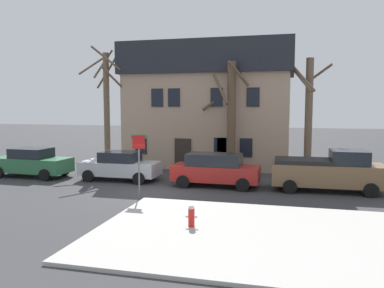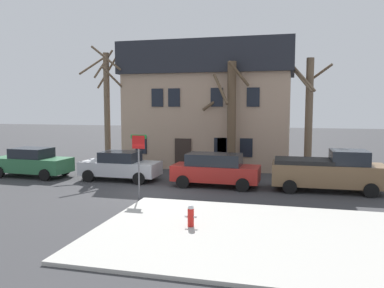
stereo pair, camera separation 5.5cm
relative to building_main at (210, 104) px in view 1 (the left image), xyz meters
The scene contains 13 objects.
ground_plane 11.14m from the building_main, 94.49° to the right, with size 120.00×120.00×0.00m, color #38383A.
sidewalk_slab 16.71m from the building_main, 72.86° to the right, with size 10.78×7.55×0.12m, color #B7B5AD.
building_main is the anchor object (origin of this frame).
tree_bare_near 7.35m from the building_main, 156.60° to the right, with size 3.22×3.19×8.22m.
tree_bare_mid 4.34m from the building_main, 60.89° to the right, with size 3.09×3.21×6.98m.
tree_bare_far 7.23m from the building_main, 19.85° to the right, with size 2.61×2.62×7.21m.
car_green_sedan 12.63m from the building_main, 140.16° to the right, with size 4.75×2.24×1.74m.
car_silver_sedan 9.08m from the building_main, 116.17° to the right, with size 4.53×2.12×1.66m.
car_red_wagon 8.82m from the building_main, 76.31° to the right, with size 4.61×2.05×1.75m.
pickup_truck_brown 11.29m from the building_main, 44.93° to the right, with size 5.45×2.33×2.09m.
fire_hydrant 15.93m from the building_main, 80.73° to the right, with size 0.42×0.22×0.75m.
street_sign_pole 11.67m from the building_main, 94.87° to the right, with size 0.76×0.07×2.96m.
bicycle_leaning 7.50m from the building_main, 139.27° to the right, with size 1.67×0.61×1.03m.
Camera 1 is at (6.54, -17.83, 4.28)m, focal length 36.71 mm.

